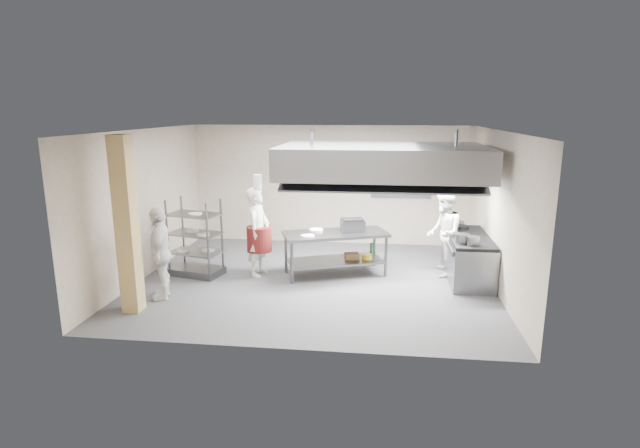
# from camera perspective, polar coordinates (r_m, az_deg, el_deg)

# --- Properties ---
(floor) EXTENTS (7.00, 7.00, 0.00)m
(floor) POSITION_cam_1_polar(r_m,az_deg,el_deg) (10.19, -0.62, -6.43)
(floor) COLOR #303032
(floor) RESTS_ON ground
(ceiling) EXTENTS (7.00, 7.00, 0.00)m
(ceiling) POSITION_cam_1_polar(r_m,az_deg,el_deg) (9.61, -0.67, 10.68)
(ceiling) COLOR silver
(ceiling) RESTS_ON wall_back
(wall_back) EXTENTS (7.00, 0.00, 7.00)m
(wall_back) POSITION_cam_1_polar(r_m,az_deg,el_deg) (12.73, 1.12, 4.47)
(wall_back) COLOR gray
(wall_back) RESTS_ON ground
(wall_left) EXTENTS (0.00, 6.00, 6.00)m
(wall_left) POSITION_cam_1_polar(r_m,az_deg,el_deg) (10.81, -19.38, 2.19)
(wall_left) COLOR gray
(wall_left) RESTS_ON ground
(wall_right) EXTENTS (0.00, 6.00, 6.00)m
(wall_right) POSITION_cam_1_polar(r_m,az_deg,el_deg) (9.97, 19.74, 1.30)
(wall_right) COLOR gray
(wall_right) RESTS_ON ground
(column) EXTENTS (0.30, 0.30, 3.00)m
(column) POSITION_cam_1_polar(r_m,az_deg,el_deg) (8.89, -21.21, -0.18)
(column) COLOR tan
(column) RESTS_ON floor
(exhaust_hood) EXTENTS (4.00, 2.50, 0.60)m
(exhaust_hood) POSITION_cam_1_polar(r_m,az_deg,el_deg) (9.97, 7.13, 7.21)
(exhaust_hood) COLOR gray
(exhaust_hood) RESTS_ON ceiling
(hood_strip_a) EXTENTS (1.60, 0.12, 0.04)m
(hood_strip_a) POSITION_cam_1_polar(r_m,az_deg,el_deg) (10.05, 1.92, 5.50)
(hood_strip_a) COLOR white
(hood_strip_a) RESTS_ON exhaust_hood
(hood_strip_b) EXTENTS (1.60, 0.12, 0.04)m
(hood_strip_b) POSITION_cam_1_polar(r_m,az_deg,el_deg) (10.06, 12.23, 5.22)
(hood_strip_b) COLOR white
(hood_strip_b) RESTS_ON exhaust_hood
(wall_shelf) EXTENTS (1.50, 0.28, 0.04)m
(wall_shelf) POSITION_cam_1_polar(r_m,az_deg,el_deg) (12.52, 9.29, 4.16)
(wall_shelf) COLOR gray
(wall_shelf) RESTS_ON wall_back
(island) EXTENTS (2.30, 1.56, 0.91)m
(island) POSITION_cam_1_polar(r_m,az_deg,el_deg) (10.40, 1.76, -3.40)
(island) COLOR gray
(island) RESTS_ON floor
(island_worktop) EXTENTS (2.30, 1.56, 0.06)m
(island_worktop) POSITION_cam_1_polar(r_m,az_deg,el_deg) (10.28, 1.77, -1.13)
(island_worktop) COLOR gray
(island_worktop) RESTS_ON island
(island_undershelf) EXTENTS (2.11, 1.42, 0.04)m
(island_undershelf) POSITION_cam_1_polar(r_m,az_deg,el_deg) (10.44, 1.75, -4.22)
(island_undershelf) COLOR slate
(island_undershelf) RESTS_ON island
(pass_rack) EXTENTS (1.18, 0.86, 1.60)m
(pass_rack) POSITION_cam_1_polar(r_m,az_deg,el_deg) (10.63, -14.10, -1.51)
(pass_rack) COLOR slate
(pass_rack) RESTS_ON floor
(cooking_range) EXTENTS (0.80, 2.00, 0.84)m
(cooking_range) POSITION_cam_1_polar(r_m,az_deg,el_deg) (10.62, 16.50, -3.80)
(cooking_range) COLOR gray
(cooking_range) RESTS_ON floor
(range_top) EXTENTS (0.78, 1.96, 0.06)m
(range_top) POSITION_cam_1_polar(r_m,az_deg,el_deg) (10.50, 16.65, -1.45)
(range_top) COLOR black
(range_top) RESTS_ON cooking_range
(chef_head) EXTENTS (0.54, 0.73, 1.84)m
(chef_head) POSITION_cam_1_polar(r_m,az_deg,el_deg) (10.36, -7.09, -0.89)
(chef_head) COLOR silver
(chef_head) RESTS_ON floor
(chef_line) EXTENTS (0.73, 0.91, 1.78)m
(chef_line) POSITION_cam_1_polar(r_m,az_deg,el_deg) (10.58, 13.95, -1.05)
(chef_line) COLOR white
(chef_line) RESTS_ON floor
(chef_plating) EXTENTS (0.68, 1.07, 1.70)m
(chef_plating) POSITION_cam_1_polar(r_m,az_deg,el_deg) (9.49, -17.76, -3.18)
(chef_plating) COLOR white
(chef_plating) RESTS_ON floor
(griddle) EXTENTS (0.55, 0.47, 0.23)m
(griddle) POSITION_cam_1_polar(r_m,az_deg,el_deg) (10.40, 3.75, -0.16)
(griddle) COLOR slate
(griddle) RESTS_ON island_worktop
(wicker_basket) EXTENTS (0.33, 0.26, 0.13)m
(wicker_basket) POSITION_cam_1_polar(r_m,az_deg,el_deg) (10.50, 3.67, -3.67)
(wicker_basket) COLOR brown
(wicker_basket) RESTS_ON island_undershelf
(stockpot) EXTENTS (0.26, 0.26, 0.18)m
(stockpot) POSITION_cam_1_polar(r_m,az_deg,el_deg) (9.87, 15.97, -1.59)
(stockpot) COLOR gray
(stockpot) RESTS_ON range_top
(plate_stack) EXTENTS (0.28, 0.28, 0.05)m
(plate_stack) POSITION_cam_1_polar(r_m,az_deg,el_deg) (10.70, -14.02, -2.98)
(plate_stack) COLOR white
(plate_stack) RESTS_ON pass_rack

